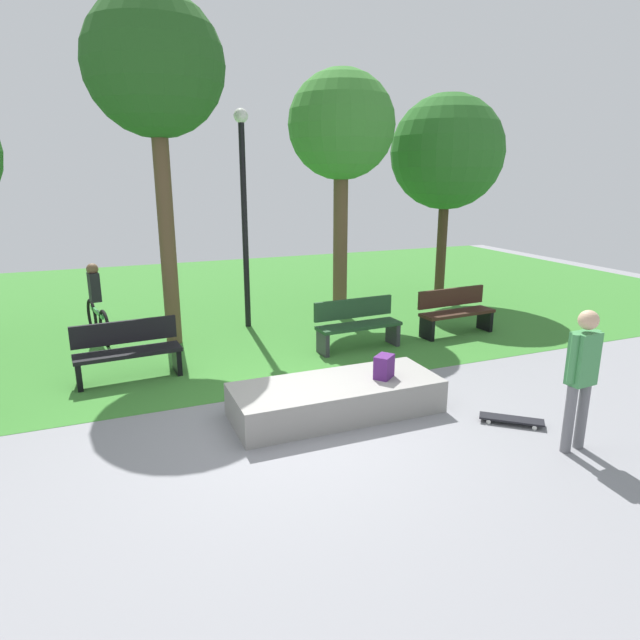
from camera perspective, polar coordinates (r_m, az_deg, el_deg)
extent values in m
plane|color=gray|center=(7.10, -2.52, -11.17)|extent=(28.00, 28.00, 0.00)
cube|color=#387A2D|center=(14.10, -13.05, 1.88)|extent=(26.60, 12.85, 0.01)
cube|color=gray|center=(7.39, 1.73, -8.15)|extent=(2.81, 1.09, 0.45)
cube|color=#4C1E66|center=(7.45, 6.73, -4.88)|extent=(0.34, 0.33, 0.32)
cylinder|color=slate|center=(7.14, 25.78, -8.99)|extent=(0.12, 0.12, 0.82)
cylinder|color=slate|center=(6.98, 24.65, -9.42)|extent=(0.12, 0.12, 0.82)
cube|color=#3F8C4C|center=(6.81, 25.90, -3.66)|extent=(0.33, 0.22, 0.62)
cylinder|color=#3F8C4C|center=(6.94, 26.78, -3.23)|extent=(0.09, 0.09, 0.57)
cylinder|color=#3F8C4C|center=(6.67, 25.03, -3.70)|extent=(0.09, 0.09, 0.57)
sphere|color=tan|center=(6.69, 26.34, 0.00)|extent=(0.22, 0.22, 0.22)
cube|color=black|center=(7.57, 19.44, -9.77)|extent=(0.74, 0.67, 0.02)
cylinder|color=silver|center=(7.68, 21.51, -9.94)|extent=(0.06, 0.06, 0.06)
cylinder|color=silver|center=(7.54, 21.58, -10.44)|extent=(0.06, 0.06, 0.06)
cylinder|color=silver|center=(7.65, 17.28, -9.63)|extent=(0.06, 0.06, 0.06)
cylinder|color=silver|center=(7.51, 17.26, -10.13)|extent=(0.06, 0.06, 0.06)
cube|color=#1E4223|center=(9.95, 4.13, -0.60)|extent=(1.62, 0.52, 0.06)
cube|color=#1E4223|center=(10.07, 3.54, 1.24)|extent=(1.60, 0.14, 0.36)
cube|color=#2D2D33|center=(10.39, 7.65, -1.32)|extent=(0.10, 0.40, 0.45)
cube|color=#2D2D33|center=(9.69, 0.30, -2.39)|extent=(0.10, 0.40, 0.45)
cube|color=black|center=(8.96, -19.48, -3.26)|extent=(1.63, 0.56, 0.06)
cube|color=black|center=(9.09, -19.82, -1.19)|extent=(1.60, 0.18, 0.36)
cube|color=black|center=(9.14, -14.78, -4.02)|extent=(0.11, 0.40, 0.45)
cube|color=black|center=(8.99, -24.01, -5.19)|extent=(0.11, 0.40, 0.45)
cube|color=#331E14|center=(11.18, 14.22, 0.73)|extent=(1.63, 0.55, 0.06)
cube|color=#331E14|center=(11.28, 13.60, 2.36)|extent=(1.60, 0.17, 0.36)
cube|color=black|center=(11.72, 16.90, 0.05)|extent=(0.11, 0.40, 0.45)
cube|color=black|center=(10.79, 11.15, -0.85)|extent=(0.11, 0.40, 0.45)
cylinder|color=brown|center=(10.40, -15.78, 8.80)|extent=(0.29, 0.29, 4.20)
sphere|color=#23561E|center=(10.49, -16.97, 24.22)|extent=(2.38, 2.38, 2.38)
cylinder|color=brown|center=(12.15, 2.15, 8.42)|extent=(0.32, 0.32, 3.45)
sphere|color=#387F2D|center=(12.10, 2.26, 19.77)|extent=(2.26, 2.26, 2.26)
cylinder|color=#42301E|center=(14.20, 12.64, 7.76)|extent=(0.25, 0.25, 2.81)
sphere|color=#286623|center=(14.10, 13.18, 16.76)|extent=(2.73, 2.73, 2.73)
cylinder|color=black|center=(11.28, -7.88, 9.42)|extent=(0.12, 0.12, 4.09)
sphere|color=silver|center=(11.27, -8.30, 20.44)|extent=(0.28, 0.28, 0.28)
torus|color=black|center=(12.00, -22.79, 0.38)|extent=(0.20, 0.72, 0.72)
torus|color=black|center=(10.96, -21.63, -0.84)|extent=(0.20, 0.72, 0.72)
cube|color=#338C3F|center=(11.43, -22.34, 0.76)|extent=(0.24, 0.98, 0.08)
cube|color=black|center=(11.33, -22.59, 3.21)|extent=(0.23, 0.31, 0.56)
sphere|color=brown|center=(11.27, -22.77, 4.95)|extent=(0.22, 0.22, 0.22)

